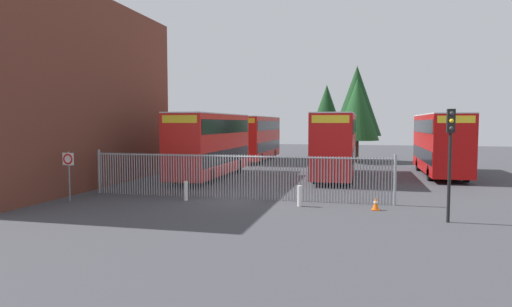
# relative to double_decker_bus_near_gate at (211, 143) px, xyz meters

# --- Properties ---
(ground_plane) EXTENTS (100.00, 100.00, 0.00)m
(ground_plane) POSITION_rel_double_decker_bus_near_gate_xyz_m (4.11, 0.16, -2.42)
(ground_plane) COLOR #3D3D42
(depot_building_brick) EXTENTS (9.44, 17.72, 11.15)m
(depot_building_brick) POSITION_rel_double_decker_bus_near_gate_xyz_m (-9.29, -5.83, 3.15)
(depot_building_brick) COLOR brown
(depot_building_brick) RESTS_ON ground
(palisade_fence) EXTENTS (15.38, 0.14, 2.35)m
(palisade_fence) POSITION_rel_double_decker_bus_near_gate_xyz_m (4.00, -7.84, -1.24)
(palisade_fence) COLOR gray
(palisade_fence) RESTS_ON ground
(double_decker_bus_near_gate) EXTENTS (2.54, 10.81, 4.42)m
(double_decker_bus_near_gate) POSITION_rel_double_decker_bus_near_gate_xyz_m (0.00, 0.00, 0.00)
(double_decker_bus_near_gate) COLOR red
(double_decker_bus_near_gate) RESTS_ON ground
(double_decker_bus_behind_fence_left) EXTENTS (2.54, 10.81, 4.42)m
(double_decker_bus_behind_fence_left) POSITION_rel_double_decker_bus_near_gate_xyz_m (8.35, 2.04, 0.00)
(double_decker_bus_behind_fence_left) COLOR red
(double_decker_bus_behind_fence_left) RESTS_ON ground
(double_decker_bus_behind_fence_right) EXTENTS (2.54, 10.81, 4.42)m
(double_decker_bus_behind_fence_right) POSITION_rel_double_decker_bus_near_gate_xyz_m (15.58, 5.14, 0.00)
(double_decker_bus_behind_fence_right) COLOR #B70C0C
(double_decker_bus_behind_fence_right) RESTS_ON ground
(double_decker_bus_far_back) EXTENTS (2.54, 10.81, 4.42)m
(double_decker_bus_far_back) POSITION_rel_double_decker_bus_near_gate_xyz_m (-0.06, 13.96, 0.00)
(double_decker_bus_far_back) COLOR red
(double_decker_bus_far_back) RESTS_ON ground
(bollard_near_left) EXTENTS (0.20, 0.20, 0.95)m
(bollard_near_left) POSITION_rel_double_decker_bus_near_gate_xyz_m (1.80, -8.89, -1.95)
(bollard_near_left) COLOR silver
(bollard_near_left) RESTS_ON ground
(bollard_center_front) EXTENTS (0.20, 0.20, 0.95)m
(bollard_center_front) POSITION_rel_double_decker_bus_near_gate_xyz_m (7.42, -9.12, -1.95)
(bollard_center_front) COLOR silver
(bollard_center_front) RESTS_ON ground
(traffic_cone_by_gate) EXTENTS (0.34, 0.34, 0.59)m
(traffic_cone_by_gate) POSITION_rel_double_decker_bus_near_gate_xyz_m (10.75, -9.22, -2.13)
(traffic_cone_by_gate) COLOR orange
(traffic_cone_by_gate) RESTS_ON ground
(speed_limit_sign_post) EXTENTS (0.60, 0.14, 2.40)m
(speed_limit_sign_post) POSITION_rel_double_decker_bus_near_gate_xyz_m (-3.58, -10.42, -0.65)
(speed_limit_sign_post) COLOR slate
(speed_limit_sign_post) RESTS_ON ground
(traffic_light_kerbside) EXTENTS (0.28, 0.33, 4.30)m
(traffic_light_kerbside) POSITION_rel_double_decker_bus_near_gate_xyz_m (13.36, -11.03, 0.56)
(traffic_light_kerbside) COLOR black
(traffic_light_kerbside) RESTS_ON ground
(tree_tall_back) EXTENTS (3.86, 3.86, 7.86)m
(tree_tall_back) POSITION_rel_double_decker_bus_near_gate_xyz_m (6.35, 18.99, 2.66)
(tree_tall_back) COLOR #4C3823
(tree_tall_back) RESTS_ON ground
(tree_short_side) EXTENTS (4.79, 4.79, 9.39)m
(tree_short_side) POSITION_rel_double_decker_bus_near_gate_xyz_m (9.52, 15.97, 3.54)
(tree_short_side) COLOR #4C3823
(tree_short_side) RESTS_ON ground
(tree_mid_row) EXTENTS (4.10, 4.10, 8.01)m
(tree_mid_row) POSITION_rel_double_decker_bus_near_gate_xyz_m (9.61, 14.21, 2.65)
(tree_mid_row) COLOR #4C3823
(tree_mid_row) RESTS_ON ground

